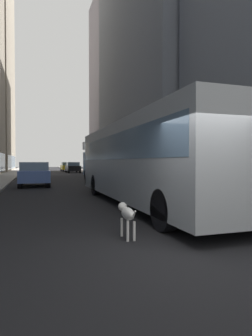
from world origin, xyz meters
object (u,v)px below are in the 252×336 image
at_px(box_truck, 104,162).
at_px(car_black_suv, 73,167).
at_px(transit_bus, 144,158).
at_px(car_yellow_taxi, 67,167).
at_px(car_blue_hatchback, 34,174).
at_px(dalmatian_dog, 127,214).

bearing_deg(box_truck, car_black_suv, 90.00).
relative_size(transit_bus, car_yellow_taxi, 2.47).
distance_m(car_blue_hatchback, car_yellow_taxi, 32.66).
height_order(car_yellow_taxi, box_truck, box_truck).
distance_m(transit_bus, car_yellow_taxi, 42.20).
xyz_separation_m(box_truck, dalmatian_dog, (-3.72, -17.49, -1.15)).
bearing_deg(box_truck, car_yellow_taxi, 90.00).
bearing_deg(box_truck, car_blue_hatchback, -151.10).
distance_m(car_black_suv, box_truck, 20.46).
relative_size(transit_bus, car_black_suv, 2.48).
height_order(car_blue_hatchback, car_yellow_taxi, same).
height_order(transit_bus, car_blue_hatchback, transit_bus).
height_order(transit_bus, car_black_suv, transit_bus).
bearing_deg(car_yellow_taxi, car_blue_hatchback, -99.87).
bearing_deg(transit_bus, car_blue_hatchback, 111.82).
bearing_deg(transit_bus, car_black_suv, 87.27).
xyz_separation_m(car_blue_hatchback, box_truck, (5.60, 3.09, 0.84)).
bearing_deg(car_black_suv, car_blue_hatchback, -103.39).
xyz_separation_m(car_yellow_taxi, box_truck, (0.00, -29.08, 0.84)).
bearing_deg(car_yellow_taxi, car_black_suv, -90.00).
bearing_deg(transit_bus, box_truck, 83.03).
distance_m(car_yellow_taxi, box_truck, 29.09).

